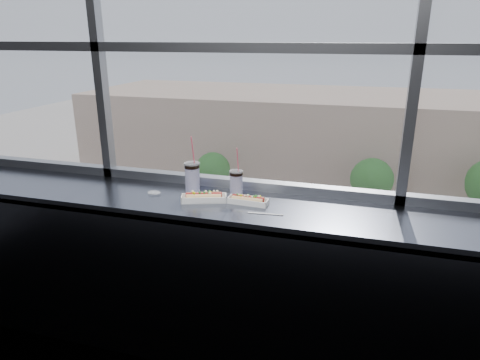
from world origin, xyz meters
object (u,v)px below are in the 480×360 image
(car_near_b, at_px, (177,269))
(pedestrian_b, at_px, (310,200))
(wrapper, at_px, (154,193))
(pedestrian_a, at_px, (271,192))
(tree_left, at_px, (213,170))
(car_near_d, at_px, (469,314))
(car_near_a, at_px, (70,254))
(car_near_c, at_px, (298,289))
(soda_cup_left, at_px, (192,176))
(tree_center, at_px, (372,179))
(soda_cup_right, at_px, (236,182))
(car_far_b, at_px, (365,228))
(hotdog_tray_left, at_px, (204,197))
(hotdog_tray_right, at_px, (248,200))
(loose_straw, at_px, (266,214))

(car_near_b, xyz_separation_m, pedestrian_b, (5.59, 12.59, -0.14))
(wrapper, relative_size, pedestrian_a, 0.04)
(pedestrian_b, distance_m, tree_left, 8.04)
(car_near_d, xyz_separation_m, tree_left, (-16.53, 12.00, 1.84))
(car_near_d, height_order, car_near_a, car_near_d)
(car_near_c, bearing_deg, tree_left, 29.72)
(soda_cup_left, xyz_separation_m, car_near_a, (-14.70, 16.17, -11.23))
(wrapper, height_order, tree_center, wrapper)
(soda_cup_right, xyz_separation_m, car_near_a, (-15.00, 16.16, -11.21))
(soda_cup_right, distance_m, car_near_d, 20.55)
(car_far_b, bearing_deg, hotdog_tray_left, -177.26)
(hotdog_tray_left, height_order, pedestrian_a, hotdog_tray_left)
(hotdog_tray_right, xyz_separation_m, car_far_b, (1.41, 24.27, -10.96))
(wrapper, relative_size, car_near_b, 0.01)
(car_near_a, bearing_deg, wrapper, -134.36)
(hotdog_tray_left, xyz_separation_m, tree_center, (1.93, 28.31, -8.87))
(wrapper, height_order, tree_left, wrapper)
(wrapper, bearing_deg, hotdog_tray_right, 0.90)
(hotdog_tray_right, xyz_separation_m, pedestrian_b, (-2.69, 28.86, -11.15))
(car_near_a, bearing_deg, pedestrian_b, -40.61)
(soda_cup_left, height_order, tree_center, soda_cup_left)
(loose_straw, distance_m, car_near_d, 20.62)
(soda_cup_right, height_order, car_near_b, soda_cup_right)
(hotdog_tray_left, relative_size, car_near_c, 0.05)
(tree_left, bearing_deg, pedestrian_b, 4.34)
(hotdog_tray_right, height_order, soda_cup_right, soda_cup_right)
(car_far_b, relative_size, tree_left, 1.52)
(loose_straw, xyz_separation_m, car_near_a, (-15.24, 16.40, -11.12))
(loose_straw, height_order, tree_left, loose_straw)
(wrapper, distance_m, pedestrian_a, 31.91)
(hotdog_tray_right, xyz_separation_m, car_near_b, (-8.28, 16.27, -11.01))
(soda_cup_left, xyz_separation_m, car_near_d, (6.47, 16.17, -11.11))
(soda_cup_left, distance_m, loose_straw, 0.60)
(car_near_b, bearing_deg, loose_straw, -148.50)
(tree_center, bearing_deg, car_near_a, -144.40)
(car_near_d, height_order, tree_left, tree_left)
(car_near_d, height_order, pedestrian_a, pedestrian_a)
(wrapper, bearing_deg, loose_straw, -8.95)
(pedestrian_a, bearing_deg, soda_cup_right, -168.74)
(hotdog_tray_left, height_order, pedestrian_b, hotdog_tray_left)
(soda_cup_right, distance_m, loose_straw, 0.35)
(hotdog_tray_right, height_order, car_near_c, hotdog_tray_right)
(soda_cup_right, bearing_deg, tree_left, 110.19)
(soda_cup_left, xyz_separation_m, loose_straw, (0.54, -0.23, -0.11))
(soda_cup_left, height_order, tree_left, soda_cup_left)
(car_near_b, distance_m, car_near_d, 14.35)
(loose_straw, relative_size, car_near_b, 0.03)
(pedestrian_a, height_order, pedestrian_b, pedestrian_a)
(car_near_b, bearing_deg, pedestrian_a, -5.68)
(soda_cup_left, xyz_separation_m, soda_cup_right, (0.29, 0.01, -0.02))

